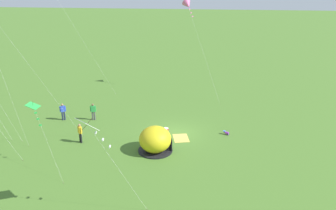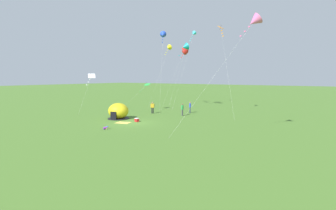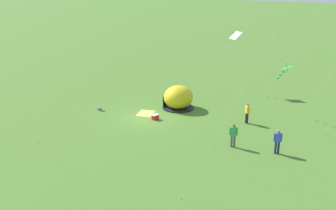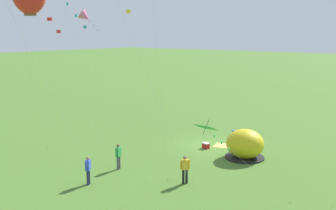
% 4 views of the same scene
% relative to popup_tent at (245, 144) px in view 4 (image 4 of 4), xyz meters
% --- Properties ---
extents(ground_plane, '(300.00, 300.00, 0.00)m').
position_rel_popup_tent_xyz_m(ground_plane, '(3.57, -1.22, -1.00)').
color(ground_plane, '#477028').
extents(popup_tent, '(2.81, 2.81, 2.10)m').
position_rel_popup_tent_xyz_m(popup_tent, '(0.00, 0.00, 0.00)').
color(popup_tent, gold).
rests_on(popup_tent, ground).
extents(picnic_blanket, '(1.98, 1.69, 0.01)m').
position_rel_popup_tent_xyz_m(picnic_blanket, '(2.61, -1.80, -0.99)').
color(picnic_blanket, gold).
rests_on(picnic_blanket, ground).
extents(cooler_box, '(0.60, 0.49, 0.44)m').
position_rel_popup_tent_xyz_m(cooler_box, '(3.48, -0.30, -0.78)').
color(cooler_box, red).
rests_on(cooler_box, ground).
extents(toddler_crawling, '(0.40, 0.55, 0.32)m').
position_rel_popup_tent_xyz_m(toddler_crawling, '(3.93, -5.76, -0.82)').
color(toddler_crawling, purple).
rests_on(toddler_crawling, ground).
extents(person_watching_sky, '(0.43, 0.46, 1.72)m').
position_rel_popup_tent_xyz_m(person_watching_sky, '(0.57, 6.59, -0.03)').
color(person_watching_sky, black).
rests_on(person_watching_sky, ground).
extents(person_strolling, '(0.32, 0.58, 1.72)m').
position_rel_popup_tent_xyz_m(person_strolling, '(5.46, 7.24, -0.03)').
color(person_strolling, '#4C4C51').
rests_on(person_strolling, ground).
extents(person_with_toddler, '(0.40, 0.52, 1.72)m').
position_rel_popup_tent_xyz_m(person_with_toddler, '(5.01, 10.21, -0.03)').
color(person_with_toddler, '#1E2347').
rests_on(person_with_toddler, ground).
extents(kite_green, '(3.67, 3.84, 4.69)m').
position_rel_popup_tent_xyz_m(kite_green, '(-2.36, 8.64, 3.10)').
color(kite_green, silver).
rests_on(kite_green, ground).
extents(kite_pink, '(6.90, 5.25, 11.06)m').
position_rel_popup_tent_xyz_m(kite_pink, '(17.70, -0.86, 9.37)').
color(kite_pink, silver).
rests_on(kite_pink, ground).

